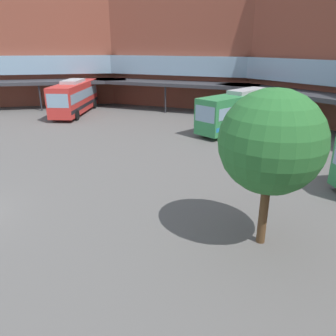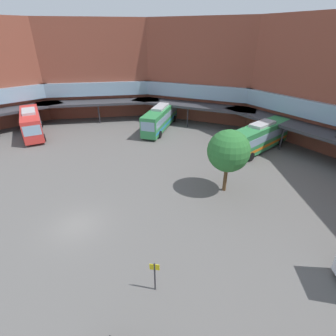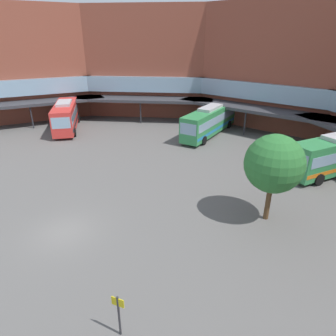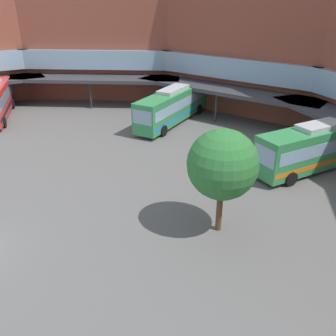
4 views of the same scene
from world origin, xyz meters
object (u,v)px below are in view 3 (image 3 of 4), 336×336
Objects in this scene: bus_2 at (66,116)px; stop_sign_post at (119,312)px; bus_0 at (210,120)px; plaza_tree at (274,164)px.

stop_sign_post is (32.96, -8.21, -0.60)m from bus_2.
bus_0 is at bearing 71.73° from bus_2.
stop_sign_post is (2.21, -12.90, -2.95)m from plaza_tree.
bus_0 is 5.43× the size of stop_sign_post.
plaza_tree reaches higher than bus_2.
bus_0 is 1.15× the size of bus_2.
plaza_tree is (17.42, -10.27, 2.41)m from bus_0.
bus_2 is 1.68× the size of plaza_tree.
plaza_tree is at bearing 99.74° from stop_sign_post.
bus_2 is at bearing -65.04° from bus_0.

